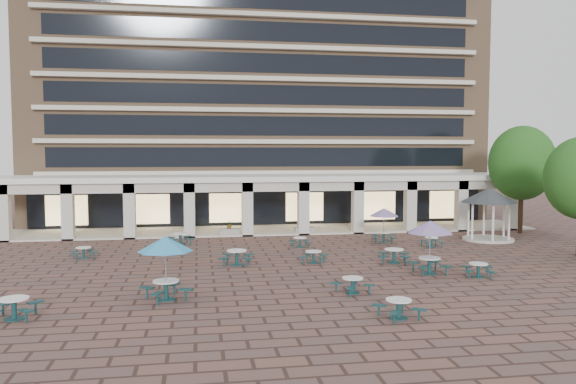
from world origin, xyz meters
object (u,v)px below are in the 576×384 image
gazebo (489,201)px  planter_right (305,226)px  picnic_table_2 (353,284)px  planter_left (230,230)px  picnic_table_0 (14,307)px  picnic_table_1 (399,307)px

gazebo → planter_right: (-12.14, 5.30, -2.19)m
picnic_table_2 → planter_left: size_ratio=1.26×
picnic_table_0 → gazebo: 30.79m
picnic_table_1 → picnic_table_2: size_ratio=0.99×
planter_left → picnic_table_0: bearing=-114.3°
picnic_table_2 → planter_left: planter_left is taller
picnic_table_2 → planter_right: (1.37, 18.29, 0.14)m
picnic_table_2 → planter_right: 18.34m
planter_right → planter_left: bearing=180.0°
gazebo → planter_right: 13.43m
picnic_table_0 → planter_right: size_ratio=1.20×
planter_right → gazebo: bearing=-23.6°
picnic_table_2 → planter_left: (-4.36, 18.29, 0.01)m
planter_left → planter_right: bearing=0.0°
picnic_table_0 → picnic_table_1: picnic_table_0 is taller
picnic_table_0 → planter_right: planter_right is taller
picnic_table_2 → planter_right: size_ratio=1.26×
picnic_table_1 → planter_right: (0.70, 22.20, 0.12)m
gazebo → picnic_table_1: bearing=-127.2°
picnic_table_1 → planter_left: bearing=89.2°
planter_left → planter_right: size_ratio=1.00×
picnic_table_1 → planter_right: 22.22m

